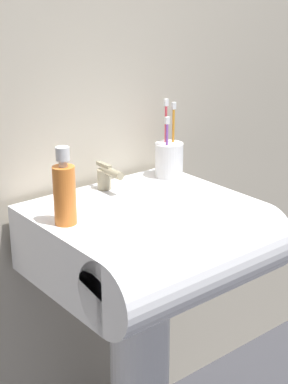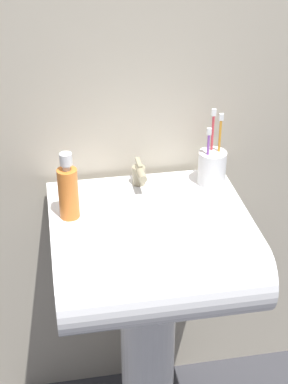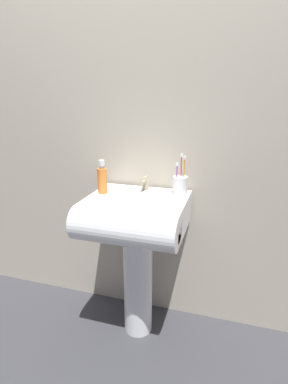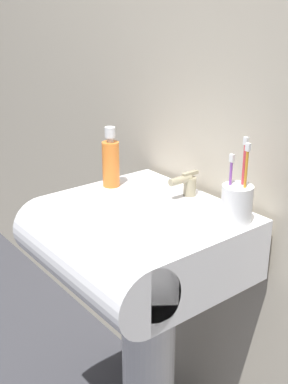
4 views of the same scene
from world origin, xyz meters
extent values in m
cube|color=#B7AD99|center=(0.00, 0.25, 1.20)|extent=(5.00, 0.05, 2.40)
cylinder|color=white|center=(0.00, 0.00, 0.34)|extent=(0.17, 0.17, 0.68)
cube|color=white|center=(0.00, 0.00, 0.77)|extent=(0.53, 0.41, 0.18)
cylinder|color=white|center=(0.00, -0.20, 0.77)|extent=(0.53, 0.18, 0.18)
cylinder|color=tan|center=(0.00, 0.15, 0.89)|extent=(0.04, 0.04, 0.06)
cylinder|color=tan|center=(0.00, 0.11, 0.91)|extent=(0.02, 0.08, 0.02)
cube|color=tan|center=(0.00, 0.15, 0.93)|extent=(0.01, 0.06, 0.01)
cylinder|color=white|center=(0.21, 0.12, 0.91)|extent=(0.08, 0.08, 0.10)
cylinder|color=purple|center=(0.19, 0.11, 0.95)|extent=(0.01, 0.01, 0.15)
cube|color=white|center=(0.19, 0.11, 1.03)|extent=(0.01, 0.01, 0.02)
cylinder|color=orange|center=(0.23, 0.13, 0.96)|extent=(0.01, 0.01, 0.18)
cube|color=white|center=(0.23, 0.13, 1.06)|extent=(0.01, 0.01, 0.02)
cylinder|color=#D83F4C|center=(0.21, 0.14, 0.97)|extent=(0.01, 0.01, 0.19)
cube|color=white|center=(0.21, 0.14, 1.07)|extent=(0.01, 0.01, 0.02)
cylinder|color=orange|center=(-0.21, 0.02, 0.93)|extent=(0.05, 0.05, 0.14)
cylinder|color=silver|center=(-0.21, 0.02, 1.00)|extent=(0.02, 0.02, 0.02)
cylinder|color=silver|center=(-0.21, 0.02, 1.03)|extent=(0.03, 0.03, 0.03)
camera|label=1|loc=(-0.86, -1.08, 1.41)|focal=55.00mm
camera|label=2|loc=(-0.24, -1.29, 1.71)|focal=55.00mm
camera|label=3|loc=(0.47, -1.44, 1.38)|focal=28.00mm
camera|label=4|loc=(0.95, -0.76, 1.39)|focal=45.00mm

